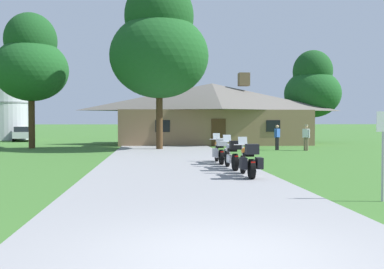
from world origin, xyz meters
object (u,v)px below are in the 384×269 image
Objects in this scene: tree_left_far at (20,71)px; parked_silver_suv_far_left at (24,133)px; tree_left_near at (31,61)px; tree_by_lodge_front at (159,44)px; bystander_white_shirt_near_lodge at (306,136)px; motorcycle_orange_farthest_in_row at (220,151)px; metal_signpost_roadside at (383,145)px; motorcycle_silver_second_in_row at (232,155)px; tree_right_of_lodge at (312,87)px; metal_silo_distant at (6,97)px; bystander_blue_shirt_beside_signpost at (277,136)px; motorcycle_orange_nearest_to_camera at (249,160)px.

parked_silver_suv_far_left is at bearing -70.04° from tree_left_far.
tree_left_near is 1.94× the size of parked_silver_suv_far_left.
tree_left_far is 0.92× the size of tree_by_lodge_front.
bystander_white_shirt_near_lodge is 19.60m from tree_left_near.
metal_signpost_roadside is at bearing -73.94° from motorcycle_orange_farthest_in_row.
tree_by_lodge_front is at bearing 104.62° from metal_signpost_roadside.
parked_silver_suv_far_left is at bearing 108.67° from tree_left_near.
motorcycle_orange_farthest_in_row is 1.23× the size of bystander_white_shirt_near_lodge.
metal_signpost_roadside is (2.38, -6.69, 0.73)m from motorcycle_silver_second_in_row.
tree_left_far is 1.24× the size of tree_right_of_lodge.
tree_left_far reaches higher than parked_silver_suv_far_left.
motorcycle_silver_second_in_row is 2.25m from motorcycle_orange_farthest_in_row.
tree_left_far reaches higher than motorcycle_orange_farthest_in_row.
metal_silo_distant reaches higher than motorcycle_orange_farthest_in_row.
parked_silver_suv_far_left is (-15.27, 23.98, 0.17)m from motorcycle_orange_farthest_in_row.
tree_left_far is at bearing 12.64° from metal_silo_distant.
tree_left_far is at bearing 108.97° from tree_left_near.
bystander_blue_shirt_beside_signpost is 25.38m from parked_silver_suv_far_left.
motorcycle_silver_second_in_row is at bearing -78.18° from tree_by_lodge_front.
tree_by_lodge_front is at bearing -47.71° from metal_silo_distant.
metal_silo_distant is (-15.38, 16.91, -2.67)m from tree_by_lodge_front.
bystander_white_shirt_near_lodge is 0.34× the size of parked_silver_suv_far_left.
bystander_blue_shirt_beside_signpost is 0.19× the size of metal_silo_distant.
motorcycle_orange_farthest_in_row is 22.99m from tree_right_of_lodge.
bystander_white_shirt_near_lodge is at bearing 63.66° from motorcycle_orange_nearest_to_camera.
metal_silo_distant is (-6.43, 14.47, -1.77)m from tree_left_near.
tree_right_of_lodge is 1.70× the size of parked_silver_suv_far_left.
motorcycle_orange_farthest_in_row is 32.63m from tree_left_far.
bystander_blue_shirt_beside_signpost is (5.26, 9.08, 0.32)m from motorcycle_orange_farthest_in_row.
bystander_blue_shirt_beside_signpost is 0.34× the size of parked_silver_suv_far_left.
parked_silver_suv_far_left is at bearing 170.25° from tree_right_of_lodge.
metal_silo_distant is (-17.98, 29.32, 3.73)m from motorcycle_silver_second_in_row.
motorcycle_orange_farthest_in_row is 10.50m from bystander_blue_shirt_beside_signpost.
metal_signpost_roadside is 26.10m from tree_left_near.
metal_signpost_roadside is at bearing -60.51° from metal_silo_distant.
bystander_white_shirt_near_lodge is 0.15× the size of tree_by_lodge_front.
motorcycle_silver_second_in_row is at bearing -86.48° from motorcycle_orange_farthest_in_row.
metal_signpost_roadside is (-4.52, -17.44, 0.40)m from bystander_white_shirt_near_lodge.
motorcycle_orange_farthest_in_row is 9.31m from metal_signpost_roadside.
motorcycle_silver_second_in_row is 12.78m from bystander_white_shirt_near_lodge.
metal_silo_distant is at bearing 120.60° from motorcycle_orange_nearest_to_camera.
tree_left_near reaches higher than bystander_blue_shirt_beside_signpost.
bystander_blue_shirt_beside_signpost is at bearing 35.64° from bystander_white_shirt_near_lodge.
bystander_white_shirt_near_lodge is 11.39m from tree_by_lodge_front.
motorcycle_silver_second_in_row is 7.14m from metal_signpost_roadside.
bystander_white_shirt_near_lodge is at bearing 75.48° from metal_signpost_roadside.
metal_signpost_roadside is 0.26× the size of tree_right_of_lodge.
metal_silo_distant is (-29.43, 7.71, -0.67)m from tree_right_of_lodge.
bystander_blue_shirt_beside_signpost is at bearing -37.90° from metal_silo_distant.
motorcycle_silver_second_in_row and motorcycle_orange_farthest_in_row have the same top height.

